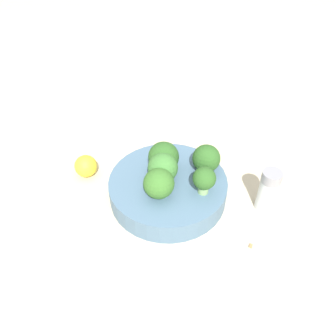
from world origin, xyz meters
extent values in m
plane|color=beige|center=(0.00, 0.00, 0.00)|extent=(3.00, 3.00, 0.00)
cylinder|color=slate|center=(0.00, 0.00, 0.02)|extent=(0.21, 0.21, 0.04)
cylinder|color=#84AD66|center=(-0.07, -0.01, 0.05)|extent=(0.02, 0.02, 0.02)
sphere|color=#2D5B23|center=(-0.07, -0.01, 0.07)|extent=(0.05, 0.05, 0.05)
cylinder|color=#8EB770|center=(0.01, 0.00, 0.05)|extent=(0.03, 0.03, 0.02)
sphere|color=#3D7533|center=(0.01, 0.00, 0.07)|extent=(0.05, 0.05, 0.05)
cylinder|color=#8EB770|center=(0.02, 0.03, 0.05)|extent=(0.02, 0.02, 0.02)
sphere|color=#386B28|center=(0.02, 0.03, 0.07)|extent=(0.05, 0.05, 0.05)
cylinder|color=#8EB770|center=(-0.05, 0.04, 0.05)|extent=(0.02, 0.02, 0.02)
sphere|color=#2D5B23|center=(-0.05, 0.04, 0.07)|extent=(0.04, 0.04, 0.04)
cylinder|color=#84AD66|center=(0.00, -0.03, 0.05)|extent=(0.02, 0.02, 0.02)
sphere|color=#2D5B23|center=(0.00, -0.03, 0.07)|extent=(0.05, 0.05, 0.05)
cylinder|color=silver|center=(-0.16, 0.07, 0.03)|extent=(0.03, 0.03, 0.06)
cylinder|color=gray|center=(-0.16, 0.07, 0.07)|extent=(0.03, 0.03, 0.02)
sphere|color=yellow|center=(0.14, -0.10, 0.02)|extent=(0.04, 0.04, 0.04)
cube|color=#AD7F4C|center=(-0.11, -0.11, 0.00)|extent=(0.01, 0.01, 0.01)
cube|color=#AD7F4C|center=(-0.10, 0.14, 0.00)|extent=(0.01, 0.01, 0.01)
camera|label=1|loc=(0.11, 0.40, 0.44)|focal=35.00mm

